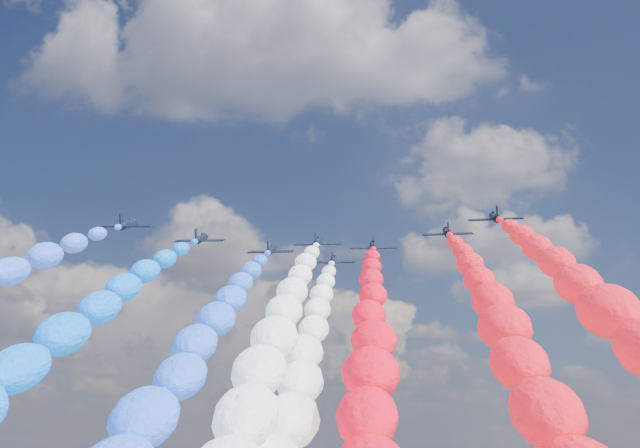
# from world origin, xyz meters

# --- Properties ---
(jet_0) EXTENTS (9.49, 12.47, 6.52)m
(jet_0) POSITION_xyz_m (-32.12, -5.41, 108.16)
(jet_0) COLOR black
(jet_1) EXTENTS (9.15, 12.23, 6.52)m
(jet_1) POSITION_xyz_m (-21.92, 5.17, 108.16)
(jet_1) COLOR black
(trail_1) EXTENTS (6.92, 122.39, 61.89)m
(trail_1) POSITION_xyz_m (-21.92, -57.26, 78.95)
(trail_1) COLOR #0769FF
(jet_2) EXTENTS (8.81, 11.98, 6.52)m
(jet_2) POSITION_xyz_m (-10.28, 14.72, 108.16)
(jet_2) COLOR black
(trail_2) EXTENTS (6.92, 122.39, 61.89)m
(trail_2) POSITION_xyz_m (-10.28, -47.70, 78.95)
(trail_2) COLOR blue
(jet_3) EXTENTS (9.11, 12.20, 6.52)m
(jet_3) POSITION_xyz_m (-0.77, 9.35, 108.16)
(jet_3) COLOR black
(trail_3) EXTENTS (6.92, 122.39, 61.89)m
(trail_3) POSITION_xyz_m (-0.77, -53.08, 78.95)
(trail_3) COLOR white
(jet_4) EXTENTS (8.97, 12.10, 6.52)m
(jet_4) POSITION_xyz_m (1.07, 24.54, 108.16)
(jet_4) COLOR black
(trail_4) EXTENTS (6.92, 122.39, 61.89)m
(trail_4) POSITION_xyz_m (1.07, -37.88, 78.95)
(trail_4) COLOR white
(jet_5) EXTENTS (8.94, 12.07, 6.52)m
(jet_5) POSITION_xyz_m (9.38, 13.15, 108.16)
(jet_5) COLOR black
(trail_5) EXTENTS (6.92, 122.39, 61.89)m
(trail_5) POSITION_xyz_m (9.38, -49.28, 78.95)
(trail_5) COLOR red
(jet_6) EXTENTS (9.28, 12.32, 6.52)m
(jet_6) POSITION_xyz_m (22.53, 3.96, 108.16)
(jet_6) COLOR black
(trail_6) EXTENTS (6.92, 122.39, 61.89)m
(trail_6) POSITION_xyz_m (22.53, -58.47, 78.95)
(trail_6) COLOR red
(jet_7) EXTENTS (9.55, 12.51, 6.52)m
(jet_7) POSITION_xyz_m (29.66, -5.01, 108.16)
(jet_7) COLOR black
(trail_7) EXTENTS (6.92, 122.39, 61.89)m
(trail_7) POSITION_xyz_m (29.66, -67.44, 78.95)
(trail_7) COLOR red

